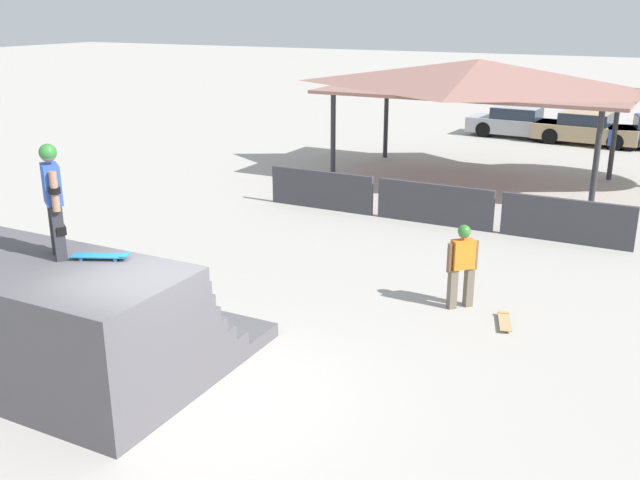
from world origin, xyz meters
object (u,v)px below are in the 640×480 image
Objects in this scene: skateboard_on_ground at (504,321)px; skater_on_deck at (53,193)px; skateboard_on_deck at (102,256)px; bystander_walking at (462,260)px; parked_car_tan at (586,129)px; parked_car_silver at (518,123)px.

skater_on_deck is at bearing 113.70° from skateboard_on_ground.
skater_on_deck is 1.12m from skateboard_on_deck.
bystander_walking is 1.32m from skateboard_on_ground.
skateboard_on_deck is 0.20× the size of parked_car_tan.
bystander_walking reaches higher than parked_car_silver.
parked_car_tan is (2.83, -0.39, -0.00)m from parked_car_silver.
skateboard_on_deck reaches higher than parked_car_silver.
bystander_walking is 0.38× the size of parked_car_tan.
skateboard_on_deck is (0.65, 0.18, -0.89)m from skater_on_deck.
skateboard_on_ground is (4.83, 4.54, -1.85)m from skateboard_on_deck.
skateboard_on_ground is at bearing 113.56° from bystander_walking.
parked_car_silver is (-4.07, 19.17, 0.54)m from skateboard_on_ground.
skateboard_on_ground is at bearing -81.73° from parked_car_tan.
skater_on_deck is 23.98m from parked_car_tan.
parked_car_silver is 2.86m from parked_car_tan.
skateboard_on_deck reaches higher than parked_car_tan.
bystander_walking is at bearing 26.99° from skateboard_on_deck.
skater_on_deck is 2.01× the size of skateboard_on_deck.
parked_car_tan is (3.59, 23.33, -1.31)m from skateboard_on_deck.
skater_on_deck reaches higher than parked_car_silver.
skateboard_on_deck is at bearing 116.20° from skateboard_on_ground.
parked_car_silver is (-3.14, 18.81, -0.33)m from bystander_walking.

